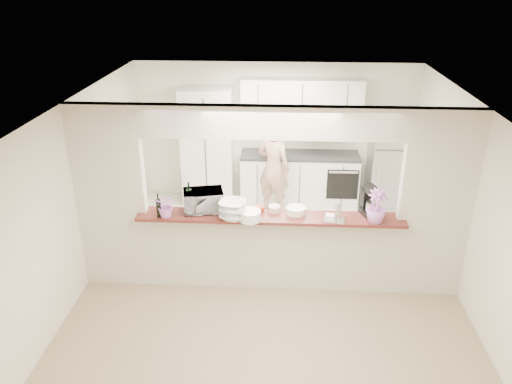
# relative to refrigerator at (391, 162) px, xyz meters

# --- Properties ---
(floor) EXTENTS (6.00, 6.00, 0.00)m
(floor) POSITION_rel_refrigerator_xyz_m (-2.05, -2.65, -0.85)
(floor) COLOR tan
(floor) RESTS_ON ground
(tile_overlay) EXTENTS (5.00, 2.90, 0.01)m
(tile_overlay) POSITION_rel_refrigerator_xyz_m (-2.05, -1.10, -0.84)
(tile_overlay) COLOR silver
(tile_overlay) RESTS_ON floor
(partition) EXTENTS (5.00, 0.15, 2.50)m
(partition) POSITION_rel_refrigerator_xyz_m (-2.05, -2.65, 0.63)
(partition) COLOR beige
(partition) RESTS_ON floor
(bar_counter) EXTENTS (3.40, 0.38, 1.09)m
(bar_counter) POSITION_rel_refrigerator_xyz_m (-2.05, -2.65, -0.27)
(bar_counter) COLOR beige
(bar_counter) RESTS_ON floor
(kitchen_cabinets) EXTENTS (3.15, 0.62, 2.25)m
(kitchen_cabinets) POSITION_rel_refrigerator_xyz_m (-2.24, 0.07, 0.12)
(kitchen_cabinets) COLOR silver
(kitchen_cabinets) RESTS_ON floor
(refrigerator) EXTENTS (0.75, 0.70, 1.70)m
(refrigerator) POSITION_rel_refrigerator_xyz_m (0.00, 0.00, 0.00)
(refrigerator) COLOR #ACABB0
(refrigerator) RESTS_ON floor
(flower_left) EXTENTS (0.35, 0.33, 0.31)m
(flower_left) POSITION_rel_refrigerator_xyz_m (-3.35, -2.80, 0.39)
(flower_left) COLOR #D26FBF
(flower_left) RESTS_ON bar_counter
(wine_bottle_a) EXTENTS (0.08, 0.08, 0.38)m
(wine_bottle_a) POSITION_rel_refrigerator_xyz_m (-3.10, -2.58, 0.39)
(wine_bottle_a) COLOR black
(wine_bottle_a) RESTS_ON bar_counter
(wine_bottle_b) EXTENTS (0.06, 0.06, 0.31)m
(wine_bottle_b) POSITION_rel_refrigerator_xyz_m (-3.45, -2.80, 0.36)
(wine_bottle_b) COLOR black
(wine_bottle_b) RESTS_ON bar_counter
(toaster_oven) EXTENTS (0.56, 0.44, 0.28)m
(toaster_oven) POSITION_rel_refrigerator_xyz_m (-2.92, -2.60, 0.38)
(toaster_oven) COLOR #A7A7AB
(toaster_oven) RESTS_ON bar_counter
(serving_bowls) EXTENTS (0.38, 0.38, 0.24)m
(serving_bowls) POSITION_rel_refrigerator_xyz_m (-2.51, -2.82, 0.36)
(serving_bowls) COLOR silver
(serving_bowls) RESTS_ON bar_counter
(plate_stack_a) EXTENTS (0.28, 0.28, 0.13)m
(plate_stack_a) POSITION_rel_refrigerator_xyz_m (-2.30, -2.84, 0.30)
(plate_stack_a) COLOR white
(plate_stack_a) RESTS_ON bar_counter
(plate_stack_b) EXTENTS (0.25, 0.25, 0.09)m
(plate_stack_b) POSITION_rel_refrigerator_xyz_m (-1.72, -2.62, 0.29)
(plate_stack_b) COLOR white
(plate_stack_b) RESTS_ON bar_counter
(red_bowl) EXTENTS (0.14, 0.14, 0.07)m
(red_bowl) POSITION_rel_refrigerator_xyz_m (-2.20, -2.57, 0.27)
(red_bowl) COLOR maroon
(red_bowl) RESTS_ON bar_counter
(tan_bowl) EXTENTS (0.16, 0.16, 0.07)m
(tan_bowl) POSITION_rel_refrigerator_xyz_m (-2.00, -2.57, 0.28)
(tan_bowl) COLOR beige
(tan_bowl) RESTS_ON bar_counter
(utensil_caddy) EXTENTS (0.28, 0.19, 0.24)m
(utensil_caddy) POSITION_rel_refrigerator_xyz_m (-1.25, -2.80, 0.34)
(utensil_caddy) COLOR silver
(utensil_caddy) RESTS_ON bar_counter
(stand_mixer) EXTENTS (0.25, 0.31, 0.40)m
(stand_mixer) POSITION_rel_refrigerator_xyz_m (-0.80, -2.59, 0.42)
(stand_mixer) COLOR black
(stand_mixer) RESTS_ON bar_counter
(flower_right) EXTENTS (0.31, 0.31, 0.43)m
(flower_right) POSITION_rel_refrigerator_xyz_m (-0.75, -2.80, 0.46)
(flower_right) COLOR #B561B2
(flower_right) RESTS_ON bar_counter
(person) EXTENTS (0.71, 0.62, 1.64)m
(person) POSITION_rel_refrigerator_xyz_m (-2.06, -0.35, -0.03)
(person) COLOR tan
(person) RESTS_ON floor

